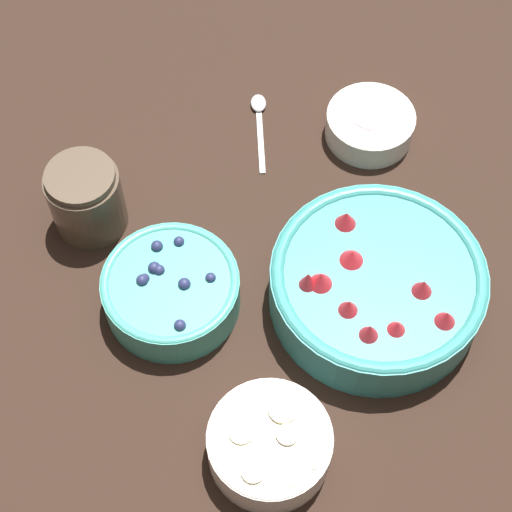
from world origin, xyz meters
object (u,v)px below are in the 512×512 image
(bowl_blueberries, at_px, (171,290))
(jar_chocolate, at_px, (87,200))
(bowl_strawberries, at_px, (377,284))
(bowl_cream, at_px, (370,123))
(bowl_bananas, at_px, (270,444))

(bowl_blueberries, relative_size, jar_chocolate, 1.65)
(bowl_strawberries, bearing_deg, jar_chocolate, -37.97)
(bowl_blueberries, bearing_deg, bowl_cream, -153.93)
(bowl_blueberries, height_order, jar_chocolate, jar_chocolate)
(bowl_bananas, height_order, jar_chocolate, jar_chocolate)
(bowl_blueberries, distance_m, bowl_bananas, 0.23)
(bowl_strawberries, height_order, bowl_blueberries, bowl_strawberries)
(bowl_blueberries, bearing_deg, bowl_bananas, 101.93)
(bowl_bananas, distance_m, jar_chocolate, 0.39)
(bowl_blueberries, bearing_deg, jar_chocolate, -66.97)
(bowl_blueberries, height_order, bowl_bananas, bowl_blueberries)
(bowl_bananas, xyz_separation_m, jar_chocolate, (0.11, -0.37, 0.01))
(bowl_blueberries, bearing_deg, bowl_strawberries, 161.00)
(bowl_strawberries, distance_m, bowl_bananas, 0.23)
(bowl_bananas, relative_size, bowl_cream, 1.13)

